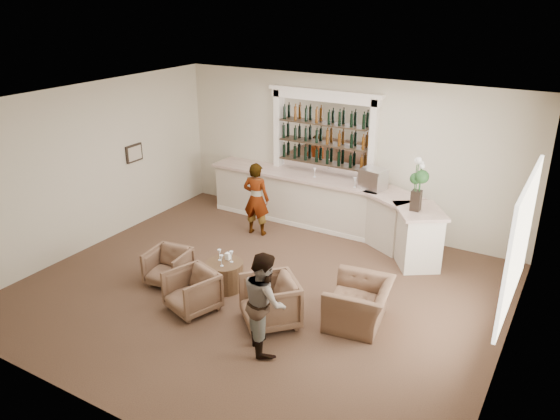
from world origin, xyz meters
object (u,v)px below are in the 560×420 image
object	(u,v)px
cocktail_table	(225,275)
armchair_left	(168,267)
armchair_right	(270,302)
guest	(265,302)
armchair_center	(192,291)
espresso_machine	(373,179)
armchair_far	(359,303)
bar_counter	(327,206)
flower_vase	(418,181)
sommelier	(256,199)

from	to	relation	value
cocktail_table	armchair_left	distance (m)	1.05
armchair_right	guest	bearing A→B (deg)	-21.94
armchair_left	armchair_center	xyz separation A→B (m)	(0.94, -0.49, 0.02)
cocktail_table	espresso_machine	world-z (taller)	espresso_machine
armchair_left	armchair_far	xyz separation A→B (m)	(3.46, 0.54, 0.03)
cocktail_table	espresso_machine	xyz separation A→B (m)	(1.45, 3.23, 1.10)
cocktail_table	armchair_left	bearing A→B (deg)	-159.60
armchair_right	bar_counter	bearing A→B (deg)	145.98
bar_counter	armchair_center	xyz separation A→B (m)	(-0.47, -4.06, -0.23)
armchair_left	guest	bearing A→B (deg)	-24.00
espresso_machine	flower_vase	size ratio (longest dim) A/B	0.47
armchair_left	armchair_far	size ratio (longest dim) A/B	0.66
armchair_far	cocktail_table	bearing A→B (deg)	-94.89
armchair_left	espresso_machine	xyz separation A→B (m)	(2.43, 3.60, 1.03)
guest	espresso_machine	size ratio (longest dim) A/B	3.20
espresso_machine	bar_counter	bearing A→B (deg)	-166.02
armchair_center	guest	bearing A→B (deg)	9.13
cocktail_table	armchair_right	size ratio (longest dim) A/B	0.78
cocktail_table	armchair_right	xyz separation A→B (m)	(1.27, -0.55, 0.14)
guest	flower_vase	distance (m)	3.90
armchair_right	armchair_far	bearing A→B (deg)	74.20
sommelier	flower_vase	world-z (taller)	flower_vase
guest	armchair_center	bearing A→B (deg)	36.01
flower_vase	armchair_right	bearing A→B (deg)	-112.93
bar_counter	armchair_left	xyz separation A→B (m)	(-1.41, -3.57, -0.25)
armchair_far	armchair_center	bearing A→B (deg)	-76.58
guest	armchair_left	xyz separation A→B (m)	(-2.51, 0.76, -0.45)
sommelier	flower_vase	size ratio (longest dim) A/B	1.56
armchair_left	espresso_machine	distance (m)	4.46
armchair_center	flower_vase	xyz separation A→B (m)	(2.61, 3.38, 1.37)
cocktail_table	guest	bearing A→B (deg)	-36.17
cocktail_table	guest	xyz separation A→B (m)	(1.53, -1.12, 0.52)
armchair_far	espresso_machine	bearing A→B (deg)	-170.19
armchair_left	armchair_right	size ratio (longest dim) A/B	0.84
sommelier	armchair_left	size ratio (longest dim) A/B	2.24
guest	sommelier	bearing A→B (deg)	-10.15
sommelier	armchair_right	xyz separation A→B (m)	(2.06, -2.82, -0.41)
cocktail_table	espresso_machine	size ratio (longest dim) A/B	1.39
cocktail_table	armchair_far	distance (m)	2.49
sommelier	flower_vase	distance (m)	3.49
bar_counter	guest	xyz separation A→B (m)	(1.10, -4.33, 0.20)
bar_counter	guest	world-z (taller)	guest
armchair_left	flower_vase	distance (m)	4.78
armchair_left	flower_vase	xyz separation A→B (m)	(3.55, 2.88, 1.39)
armchair_right	sommelier	bearing A→B (deg)	169.54
cocktail_table	armchair_right	bearing A→B (deg)	-23.39
cocktail_table	flower_vase	bearing A→B (deg)	44.45
espresso_machine	flower_vase	distance (m)	1.38
espresso_machine	flower_vase	bearing A→B (deg)	-19.86
armchair_center	armchair_right	size ratio (longest dim) A/B	0.89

